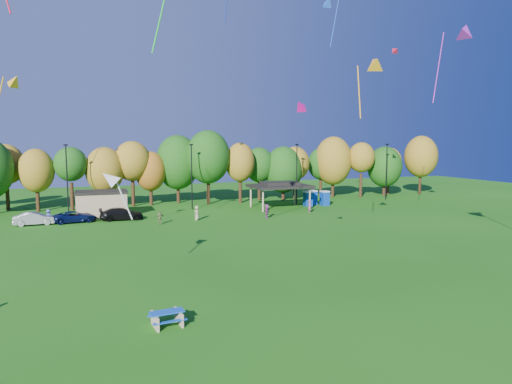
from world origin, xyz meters
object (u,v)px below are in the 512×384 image
object	(u,v)px
picnic_table	(167,317)
car_d	(121,214)
car_b	(35,219)
car_c	(75,217)
porta_potties	(315,198)

from	to	relation	value
picnic_table	car_d	distance (m)	33.91
car_b	car_c	xyz separation A→B (m)	(4.23, 0.35, -0.07)
car_b	picnic_table	bearing A→B (deg)	-167.67
porta_potties	car_d	distance (m)	28.10
car_c	car_d	xyz separation A→B (m)	(5.21, -0.09, 0.08)
picnic_table	car_d	bearing A→B (deg)	84.21
picnic_table	porta_potties	bearing A→B (deg)	47.40
picnic_table	car_b	world-z (taller)	car_b
car_b	car_d	size ratio (longest dim) A/B	0.88
car_b	porta_potties	bearing A→B (deg)	-87.84
car_b	car_d	bearing A→B (deg)	-92.07
car_c	car_b	bearing A→B (deg)	86.53
car_c	car_d	size ratio (longest dim) A/B	0.94
picnic_table	car_d	size ratio (longest dim) A/B	0.37
car_c	car_d	bearing A→B (deg)	-99.16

